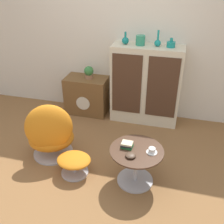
% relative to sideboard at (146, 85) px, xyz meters
% --- Properties ---
extents(ground_plane, '(12.00, 12.00, 0.00)m').
position_rel_sideboard_xyz_m(ground_plane, '(-0.44, -1.40, -0.59)').
color(ground_plane, olive).
extents(wall_back, '(6.40, 0.06, 2.60)m').
position_rel_sideboard_xyz_m(wall_back, '(-0.44, 0.22, 0.71)').
color(wall_back, silver).
rests_on(wall_back, ground_plane).
extents(sideboard, '(1.02, 0.39, 1.18)m').
position_rel_sideboard_xyz_m(sideboard, '(0.00, 0.00, 0.00)').
color(sideboard, beige).
rests_on(sideboard, ground_plane).
extents(tv_console, '(0.67, 0.40, 0.60)m').
position_rel_sideboard_xyz_m(tv_console, '(-0.94, -0.00, -0.29)').
color(tv_console, brown).
rests_on(tv_console, ground_plane).
extents(egg_chair, '(0.73, 0.70, 0.77)m').
position_rel_sideboard_xyz_m(egg_chair, '(-0.99, -1.22, -0.25)').
color(egg_chair, '#B7B7BC').
rests_on(egg_chair, ground_plane).
extents(ottoman, '(0.40, 0.34, 0.24)m').
position_rel_sideboard_xyz_m(ottoman, '(-0.60, -1.44, -0.42)').
color(ottoman, '#B7B7BC').
rests_on(ottoman, ground_plane).
extents(coffee_table, '(0.58, 0.58, 0.44)m').
position_rel_sideboard_xyz_m(coffee_table, '(0.11, -1.39, -0.31)').
color(coffee_table, '#B7B7BC').
rests_on(coffee_table, ground_plane).
extents(vase_leftmost, '(0.10, 0.10, 0.17)m').
position_rel_sideboard_xyz_m(vase_leftmost, '(-0.33, 0.00, 0.64)').
color(vase_leftmost, '#147A75').
rests_on(vase_leftmost, sideboard).
extents(vase_inner_left, '(0.13, 0.13, 0.14)m').
position_rel_sideboard_xyz_m(vase_inner_left, '(-0.12, 0.00, 0.66)').
color(vase_inner_left, '#2D8E6B').
rests_on(vase_inner_left, sideboard).
extents(vase_inner_right, '(0.09, 0.09, 0.22)m').
position_rel_sideboard_xyz_m(vase_inner_right, '(0.12, 0.00, 0.65)').
color(vase_inner_right, teal).
rests_on(vase_inner_right, sideboard).
extents(vase_rightmost, '(0.12, 0.12, 0.13)m').
position_rel_sideboard_xyz_m(vase_rightmost, '(0.30, 0.00, 0.63)').
color(vase_rightmost, teal).
rests_on(vase_rightmost, sideboard).
extents(potted_plant, '(0.14, 0.14, 0.20)m').
position_rel_sideboard_xyz_m(potted_plant, '(-0.89, -0.00, 0.11)').
color(potted_plant, '#996B4C').
rests_on(potted_plant, tv_console).
extents(teacup, '(0.12, 0.12, 0.06)m').
position_rel_sideboard_xyz_m(teacup, '(0.28, -1.39, -0.13)').
color(teacup, white).
rests_on(teacup, coffee_table).
extents(book_stack, '(0.14, 0.11, 0.06)m').
position_rel_sideboard_xyz_m(book_stack, '(0.00, -1.37, -0.12)').
color(book_stack, '#237038').
rests_on(book_stack, coffee_table).
extents(bowl, '(0.11, 0.11, 0.04)m').
position_rel_sideboard_xyz_m(bowl, '(0.07, -1.51, -0.13)').
color(bowl, '#4C3828').
rests_on(bowl, coffee_table).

